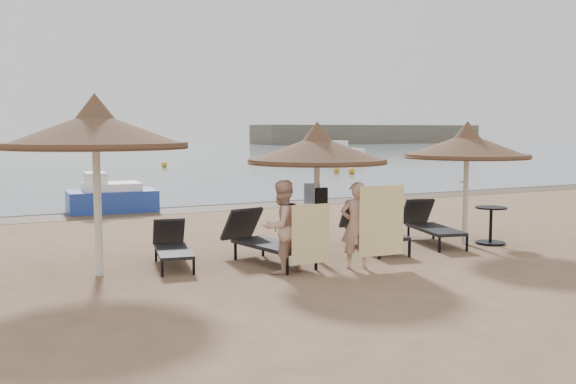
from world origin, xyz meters
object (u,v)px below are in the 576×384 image
object	(u,v)px
lounger_far_left	(172,246)
pedal_boat	(111,197)
lounger_near_right	(371,228)
person_left	(282,219)
palapa_left	(95,131)
lounger_far_right	(430,224)
person_right	(356,218)
palapa_center	(317,150)
side_table	(491,227)
lounger_near_left	(263,239)
palapa_right	(467,146)

from	to	relation	value
lounger_far_left	pedal_boat	distance (m)	7.92
lounger_near_right	person_left	size ratio (longest dim) A/B	1.18
palapa_left	person_left	distance (m)	3.31
lounger_far_right	person_right	bearing A→B (deg)	-139.28
palapa_left	lounger_near_right	bearing A→B (deg)	0.42
palapa_center	lounger_far_right	size ratio (longest dim) A/B	1.24
palapa_center	side_table	xyz separation A→B (m)	(4.03, -0.19, -1.63)
lounger_near_left	person_right	bearing A→B (deg)	-56.37
palapa_right	lounger_far_left	bearing A→B (deg)	172.75
lounger_far_left	side_table	distance (m)	6.56
side_table	pedal_boat	world-z (taller)	pedal_boat
palapa_left	palapa_center	bearing A→B (deg)	-8.19
palapa_right	pedal_boat	size ratio (longest dim) A/B	1.01
person_right	lounger_far_right	bearing A→B (deg)	-133.30
lounger_far_left	person_left	bearing A→B (deg)	-34.73
lounger_near_left	lounger_far_right	bearing A→B (deg)	-8.26
palapa_center	lounger_near_left	bearing A→B (deg)	160.61
palapa_left	pedal_boat	xyz separation A→B (m)	(1.86, 8.18, -1.92)
pedal_boat	lounger_near_right	bearing A→B (deg)	-63.75
lounger_near_left	palapa_right	bearing A→B (deg)	-14.19
lounger_near_left	person_right	xyz separation A→B (m)	(1.19, -1.21, 0.45)
person_left	palapa_left	bearing A→B (deg)	-38.61
palapa_center	lounger_near_left	world-z (taller)	palapa_center
side_table	pedal_boat	distance (m)	10.70
lounger_far_right	side_table	size ratio (longest dim) A/B	2.64
palapa_right	pedal_boat	world-z (taller)	palapa_right
palapa_center	person_right	world-z (taller)	palapa_center
lounger_near_left	side_table	bearing A→B (deg)	-16.69
person_right	person_left	bearing A→B (deg)	8.97
person_left	pedal_boat	size ratio (longest dim) A/B	0.71
palapa_left	lounger_far_right	xyz separation A→B (m)	(6.75, -0.05, -1.95)
lounger_far_left	pedal_boat	bearing A→B (deg)	96.87
palapa_right	person_right	distance (m)	3.61
lounger_near_right	lounger_far_right	bearing A→B (deg)	7.16
person_left	pedal_boat	xyz separation A→B (m)	(-0.86, 9.36, -0.47)
lounger_far_right	person_left	bearing A→B (deg)	-150.38
lounger_far_right	side_table	xyz separation A→B (m)	(1.04, -0.69, -0.03)
lounger_near_right	person_left	distance (m)	2.91
palapa_left	person_left	bearing A→B (deg)	-23.42
person_right	lounger_far_left	bearing A→B (deg)	-12.31
palapa_right	lounger_near_left	size ratio (longest dim) A/B	1.20
palapa_left	person_right	distance (m)	4.51
lounger_near_right	pedal_boat	size ratio (longest dim) A/B	0.83
pedal_boat	lounger_near_left	bearing A→B (deg)	-80.19
lounger_far_right	person_right	distance (m)	3.10
person_right	lounger_near_right	bearing A→B (deg)	-111.74
person_left	pedal_boat	distance (m)	9.41
palapa_center	person_right	size ratio (longest dim) A/B	1.47
lounger_near_left	person_left	distance (m)	1.08
side_table	person_right	bearing A→B (deg)	-169.52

